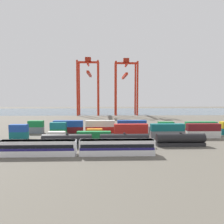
{
  "coord_description": "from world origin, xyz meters",
  "views": [
    {
      "loc": [
        -8.22,
        -71.87,
        14.59
      ],
      "look_at": [
        -4.91,
        27.84,
        7.39
      ],
      "focal_mm": 31.38,
      "sensor_mm": 36.0,
      "label": 1
    }
  ],
  "objects_px": {
    "shipping_container_4": "(131,135)",
    "freight_tank_row": "(124,140)",
    "shipping_container_16": "(201,132)",
    "shipping_container_26": "(100,130)",
    "shipping_container_0": "(19,135)",
    "gantry_crane_central": "(126,81)",
    "shipping_container_12": "(95,132)",
    "passenger_train": "(78,147)",
    "shipping_container_28": "(132,130)",
    "gantry_crane_west": "(88,80)"
  },
  "relations": [
    {
      "from": "freight_tank_row",
      "to": "shipping_container_0",
      "type": "relative_size",
      "value": 8.09
    },
    {
      "from": "shipping_container_16",
      "to": "shipping_container_26",
      "type": "height_order",
      "value": "same"
    },
    {
      "from": "freight_tank_row",
      "to": "shipping_container_12",
      "type": "relative_size",
      "value": 8.09
    },
    {
      "from": "shipping_container_12",
      "to": "shipping_container_28",
      "type": "xyz_separation_m",
      "value": [
        15.27,
        5.71,
        0.0
      ]
    },
    {
      "from": "passenger_train",
      "to": "shipping_container_16",
      "type": "xyz_separation_m",
      "value": [
        44.77,
        26.17,
        -0.84
      ]
    },
    {
      "from": "shipping_container_0",
      "to": "freight_tank_row",
      "type": "bearing_deg",
      "value": -18.04
    },
    {
      "from": "shipping_container_4",
      "to": "shipping_container_12",
      "type": "distance_m",
      "value": 14.55
    },
    {
      "from": "gantry_crane_central",
      "to": "gantry_crane_west",
      "type": "bearing_deg",
      "value": -178.66
    },
    {
      "from": "shipping_container_16",
      "to": "shipping_container_12",
      "type": "bearing_deg",
      "value": 180.0
    },
    {
      "from": "shipping_container_28",
      "to": "gantry_crane_central",
      "type": "distance_m",
      "value": 93.83
    },
    {
      "from": "gantry_crane_central",
      "to": "shipping_container_28",
      "type": "bearing_deg",
      "value": -94.17
    },
    {
      "from": "shipping_container_4",
      "to": "freight_tank_row",
      "type": "bearing_deg",
      "value": -106.39
    },
    {
      "from": "shipping_container_12",
      "to": "shipping_container_26",
      "type": "xyz_separation_m",
      "value": [
        2.01,
        5.71,
        0.0
      ]
    },
    {
      "from": "freight_tank_row",
      "to": "gantry_crane_west",
      "type": "relative_size",
      "value": 1.01
    },
    {
      "from": "shipping_container_12",
      "to": "shipping_container_28",
      "type": "distance_m",
      "value": 16.3
    },
    {
      "from": "gantry_crane_central",
      "to": "shipping_container_16",
      "type": "bearing_deg",
      "value": -78.03
    },
    {
      "from": "shipping_container_28",
      "to": "shipping_container_12",
      "type": "bearing_deg",
      "value": -159.48
    },
    {
      "from": "freight_tank_row",
      "to": "shipping_container_16",
      "type": "xyz_separation_m",
      "value": [
        32.04,
        17.57,
        -0.63
      ]
    },
    {
      "from": "shipping_container_4",
      "to": "gantry_crane_central",
      "type": "xyz_separation_m",
      "value": [
        8.4,
        100.78,
        27.88
      ]
    },
    {
      "from": "freight_tank_row",
      "to": "gantry_crane_west",
      "type": "distance_m",
      "value": 116.99
    },
    {
      "from": "passenger_train",
      "to": "shipping_container_12",
      "type": "xyz_separation_m",
      "value": [
        2.83,
        26.17,
        -0.84
      ]
    },
    {
      "from": "gantry_crane_west",
      "to": "gantry_crane_central",
      "type": "xyz_separation_m",
      "value": [
        32.12,
        0.75,
        -0.31
      ]
    },
    {
      "from": "shipping_container_4",
      "to": "shipping_container_26",
      "type": "distance_m",
      "value": 16.12
    },
    {
      "from": "shipping_container_4",
      "to": "gantry_crane_west",
      "type": "height_order",
      "value": "gantry_crane_west"
    },
    {
      "from": "freight_tank_row",
      "to": "shipping_container_16",
      "type": "height_order",
      "value": "freight_tank_row"
    },
    {
      "from": "shipping_container_26",
      "to": "shipping_container_16",
      "type": "bearing_deg",
      "value": -8.15
    },
    {
      "from": "passenger_train",
      "to": "shipping_container_28",
      "type": "bearing_deg",
      "value": 60.41
    },
    {
      "from": "freight_tank_row",
      "to": "shipping_container_4",
      "type": "bearing_deg",
      "value": 73.61
    },
    {
      "from": "gantry_crane_central",
      "to": "freight_tank_row",
      "type": "bearing_deg",
      "value": -96.02
    },
    {
      "from": "passenger_train",
      "to": "shipping_container_0",
      "type": "relative_size",
      "value": 6.47
    },
    {
      "from": "passenger_train",
      "to": "freight_tank_row",
      "type": "height_order",
      "value": "freight_tank_row"
    },
    {
      "from": "gantry_crane_central",
      "to": "shipping_container_4",
      "type": "bearing_deg",
      "value": -94.76
    },
    {
      "from": "shipping_container_12",
      "to": "gantry_crane_central",
      "type": "height_order",
      "value": "gantry_crane_central"
    },
    {
      "from": "shipping_container_12",
      "to": "shipping_container_26",
      "type": "bearing_deg",
      "value": 70.59
    },
    {
      "from": "passenger_train",
      "to": "shipping_container_12",
      "type": "distance_m",
      "value": 26.34
    },
    {
      "from": "shipping_container_26",
      "to": "gantry_crane_west",
      "type": "bearing_deg",
      "value": 97.93
    },
    {
      "from": "shipping_container_16",
      "to": "shipping_container_28",
      "type": "relative_size",
      "value": 1.0
    },
    {
      "from": "shipping_container_0",
      "to": "shipping_container_4",
      "type": "bearing_deg",
      "value": 0.0
    },
    {
      "from": "shipping_container_0",
      "to": "shipping_container_28",
      "type": "xyz_separation_m",
      "value": [
        41.76,
        11.43,
        0.0
      ]
    },
    {
      "from": "shipping_container_12",
      "to": "shipping_container_28",
      "type": "bearing_deg",
      "value": 20.52
    },
    {
      "from": "shipping_container_0",
      "to": "shipping_container_4",
      "type": "relative_size",
      "value": 0.5
    },
    {
      "from": "shipping_container_26",
      "to": "gantry_crane_west",
      "type": "xyz_separation_m",
      "value": [
        -12.34,
        88.6,
        28.19
      ]
    },
    {
      "from": "shipping_container_16",
      "to": "shipping_container_26",
      "type": "distance_m",
      "value": 40.33
    },
    {
      "from": "shipping_container_12",
      "to": "shipping_container_16",
      "type": "bearing_deg",
      "value": 0.0
    },
    {
      "from": "shipping_container_4",
      "to": "shipping_container_26",
      "type": "height_order",
      "value": "same"
    },
    {
      "from": "shipping_container_12",
      "to": "gantry_crane_central",
      "type": "relative_size",
      "value": 0.13
    },
    {
      "from": "shipping_container_0",
      "to": "shipping_container_28",
      "type": "distance_m",
      "value": 43.3
    },
    {
      "from": "shipping_container_26",
      "to": "shipping_container_28",
      "type": "distance_m",
      "value": 13.26
    },
    {
      "from": "shipping_container_4",
      "to": "passenger_train",
      "type": "bearing_deg",
      "value": -128.41
    },
    {
      "from": "shipping_container_12",
      "to": "passenger_train",
      "type": "bearing_deg",
      "value": -96.18
    }
  ]
}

